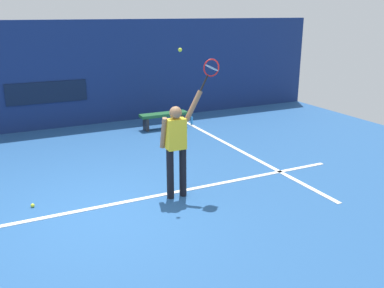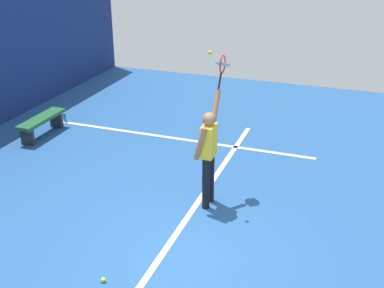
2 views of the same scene
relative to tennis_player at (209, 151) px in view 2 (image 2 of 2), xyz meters
The scene contains 9 objects.
ground_plane 1.71m from the tennis_player, behind, with size 18.00×18.00×0.00m, color #23518C.
court_baseline 1.72m from the tennis_player, behind, with size 10.00×0.10×0.01m, color white.
court_sideline 3.29m from the tennis_player, 38.40° to the left, with size 0.10×7.00×0.01m, color white.
tennis_player is the anchor object (origin of this frame).
tennis_racket 1.43m from the tennis_player, ahead, with size 0.44×0.27×0.61m.
tennis_ball 1.63m from the tennis_player, 16.64° to the left, with size 0.07×0.07×0.07m, color #CCE033.
court_bench 4.84m from the tennis_player, 70.51° to the left, with size 1.40×0.36×0.45m.
water_bottle 5.24m from the tennis_player, 61.07° to the left, with size 0.07×0.07×0.24m, color #338CD8.
spare_ball 2.71m from the tennis_player, 164.23° to the left, with size 0.07×0.07×0.07m, color #CCE033.
Camera 2 is at (-5.65, -2.21, 4.42)m, focal length 45.98 mm.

